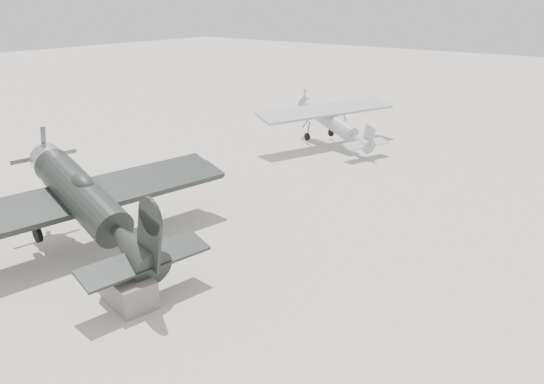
{
  "coord_description": "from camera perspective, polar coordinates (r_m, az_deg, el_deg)",
  "views": [
    {
      "loc": [
        13.53,
        -13.65,
        8.93
      ],
      "look_at": [
        1.15,
        2.21,
        1.5
      ],
      "focal_mm": 35.0,
      "sensor_mm": 36.0,
      "label": 1
    }
  ],
  "objects": [
    {
      "name": "ground",
      "position": [
        21.19,
        -6.16,
        -4.78
      ],
      "size": [
        160.0,
        160.0,
        0.0
      ],
      "primitive_type": "plane",
      "color": "#A39B90",
      "rests_on": "ground"
    },
    {
      "name": "highwing_monoplane",
      "position": [
        33.76,
        6.51,
        7.87
      ],
      "size": [
        7.08,
        9.8,
        2.8
      ],
      "rotation": [
        0.0,
        0.23,
        -0.34
      ],
      "color": "#9C9EA1",
      "rests_on": "ground"
    },
    {
      "name": "equipment_block",
      "position": [
        17.15,
        -15.16,
        -10.15
      ],
      "size": [
        2.0,
        1.47,
        0.91
      ],
      "primitive_type": "cube",
      "rotation": [
        0.0,
        0.0,
        -0.2
      ],
      "color": "#64605C",
      "rests_on": "ground"
    },
    {
      "name": "lowwing_monoplane",
      "position": [
        19.61,
        -18.93,
        -1.38
      ],
      "size": [
        8.72,
        12.15,
        3.9
      ],
      "rotation": [
        0.0,
        0.24,
        -0.16
      ],
      "color": "black",
      "rests_on": "ground"
    }
  ]
}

